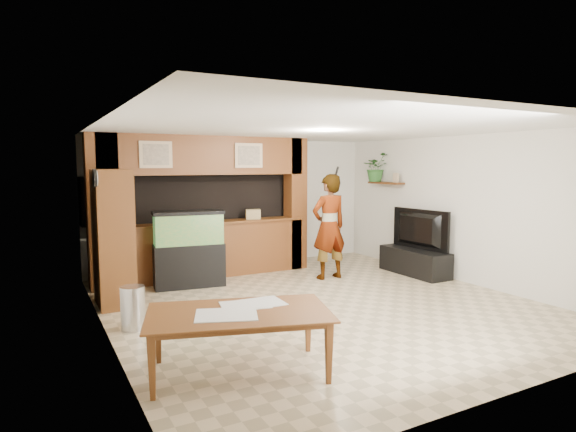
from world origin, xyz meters
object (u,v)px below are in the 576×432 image
aquarium (189,250)px  television (416,229)px  person (329,227)px  dining_table (240,344)px  pantry_cabinet (113,238)px

aquarium → television: bearing=-8.1°
person → dining_table: size_ratio=1.07×
pantry_cabinet → television: 5.39m
person → dining_table: (-3.03, -3.02, -0.64)m
aquarium → dining_table: size_ratio=0.73×
aquarium → person: person is taller
pantry_cabinet → person: 3.73m
aquarium → television: size_ratio=0.99×
pantry_cabinet → person: (3.73, -0.11, -0.05)m
aquarium → pantry_cabinet: bearing=-150.8°
television → person: size_ratio=0.69×
pantry_cabinet → aquarium: pantry_cabinet is taller
pantry_cabinet → television: size_ratio=1.53×
television → pantry_cabinet: bearing=78.7°
aquarium → television: aquarium is taller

